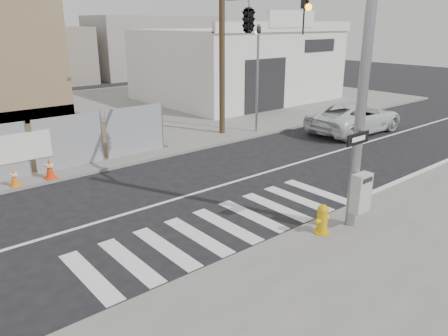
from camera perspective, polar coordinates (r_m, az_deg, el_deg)
ground at (r=14.12m, az=-6.30°, el=-4.05°), size 100.00×100.00×0.00m
sidewalk_far at (r=26.47m, az=-23.56°, el=5.35°), size 50.00×20.00×0.12m
signal_pole at (r=13.11m, az=7.65°, el=15.68°), size 0.96×5.87×7.00m
far_signal_pole at (r=21.77m, az=4.42°, el=13.43°), size 0.16×0.20×5.60m
concrete_wall_right at (r=25.95m, az=-25.64°, el=12.31°), size 5.50×1.30×8.00m
auto_shop at (r=32.02m, az=1.58°, el=13.40°), size 12.00×10.20×5.95m
utility_pole_right at (r=21.35m, az=-0.27°, el=18.02°), size 1.60×0.28×10.00m
fire_hydrant at (r=11.76m, az=12.71°, el=-6.51°), size 0.52×0.52×0.79m
suv at (r=23.40m, az=16.76°, el=6.35°), size 5.62×2.69×1.55m
traffic_cone_c at (r=16.31m, az=-25.73°, el=-1.11°), size 0.33×0.33×0.63m
traffic_cone_d at (r=16.58m, az=-21.82°, el=-0.06°), size 0.42×0.42×0.75m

